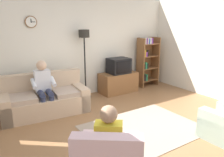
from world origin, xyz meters
TOP-DOWN VIEW (x-y plane):
  - ground_plane at (0.00, 0.00)m, footprint 12.00×12.00m
  - back_wall_assembly at (-0.00, 2.66)m, footprint 6.20×0.17m
  - couch at (-1.37, 1.91)m, footprint 1.98×1.06m
  - tv_stand at (0.93, 2.25)m, footprint 1.10×0.56m
  - tv at (0.93, 2.23)m, footprint 0.60×0.49m
  - bookshelf at (2.09, 2.32)m, footprint 0.68×0.36m
  - floor_lamp at (-0.09, 2.35)m, footprint 0.28×0.28m
  - area_rug at (-0.00, 0.04)m, footprint 2.20×1.70m
  - person_on_couch at (-1.40, 1.80)m, footprint 0.54×0.56m
  - person_in_left_armchair at (-1.38, -0.84)m, footprint 0.62×0.64m

SIDE VIEW (x-z plane):
  - ground_plane at x=0.00m, z-range 0.00..0.00m
  - area_rug at x=0.00m, z-range 0.00..0.01m
  - tv_stand at x=0.93m, z-range 0.00..0.58m
  - couch at x=-1.37m, z-range -0.14..0.76m
  - person_in_left_armchair at x=-1.38m, z-range 0.04..1.16m
  - person_on_couch at x=-1.40m, z-range 0.08..1.32m
  - tv at x=0.93m, z-range 0.58..1.02m
  - bookshelf at x=2.09m, z-range 0.05..1.63m
  - back_wall_assembly at x=0.00m, z-range 0.00..2.70m
  - floor_lamp at x=-0.09m, z-range 0.53..2.38m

